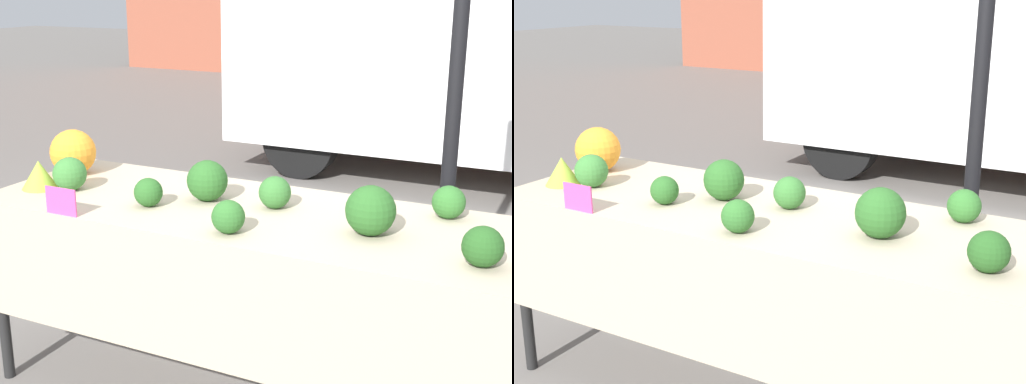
# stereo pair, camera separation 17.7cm
# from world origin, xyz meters

# --- Properties ---
(tent_pole) EXTENTS (0.07, 0.07, 2.44)m
(tent_pole) POSITION_xyz_m (0.59, 0.83, 1.22)
(tent_pole) COLOR black
(tent_pole) RESTS_ON ground_plane
(market_table) EXTENTS (2.32, 0.80, 0.86)m
(market_table) POSITION_xyz_m (0.00, -0.07, 0.76)
(market_table) COLOR tan
(market_table) RESTS_ON ground_plane
(orange_cauliflower) EXTENTS (0.22, 0.22, 0.22)m
(orange_cauliflower) POSITION_xyz_m (-1.03, 0.12, 0.97)
(orange_cauliflower) COLOR orange
(orange_cauliflower) RESTS_ON market_table
(romanesco_head) EXTENTS (0.16, 0.16, 0.13)m
(romanesco_head) POSITION_xyz_m (-1.01, -0.14, 0.93)
(romanesco_head) COLOR #93B238
(romanesco_head) RESTS_ON market_table
(broccoli_head_0) EXTENTS (0.12, 0.12, 0.12)m
(broccoli_head_0) POSITION_xyz_m (-0.42, -0.14, 0.92)
(broccoli_head_0) COLOR #285B23
(broccoli_head_0) RESTS_ON market_table
(broccoli_head_1) EXTENTS (0.14, 0.14, 0.14)m
(broccoli_head_1) POSITION_xyz_m (0.91, -0.19, 0.93)
(broccoli_head_1) COLOR #23511E
(broccoli_head_1) RESTS_ON market_table
(broccoli_head_2) EXTENTS (0.17, 0.17, 0.17)m
(broccoli_head_2) POSITION_xyz_m (-0.25, 0.04, 0.95)
(broccoli_head_2) COLOR #285B23
(broccoli_head_2) RESTS_ON market_table
(broccoli_head_3) EXTENTS (0.15, 0.15, 0.15)m
(broccoli_head_3) POSITION_xyz_m (-0.86, -0.10, 0.94)
(broccoli_head_3) COLOR #387533
(broccoli_head_3) RESTS_ON market_table
(broccoli_head_4) EXTENTS (0.13, 0.13, 0.13)m
(broccoli_head_4) POSITION_xyz_m (0.71, 0.26, 0.93)
(broccoli_head_4) COLOR #2D6628
(broccoli_head_4) RESTS_ON market_table
(broccoli_head_5) EXTENTS (0.12, 0.12, 0.12)m
(broccoli_head_5) POSITION_xyz_m (0.02, -0.28, 0.92)
(broccoli_head_5) COLOR #2D6628
(broccoli_head_5) RESTS_ON market_table
(broccoli_head_6) EXTENTS (0.13, 0.13, 0.13)m
(broccoli_head_6) POSITION_xyz_m (0.05, 0.07, 0.93)
(broccoli_head_6) COLOR #336B2D
(broccoli_head_6) RESTS_ON market_table
(broccoli_head_7) EXTENTS (0.18, 0.18, 0.18)m
(broccoli_head_7) POSITION_xyz_m (0.49, -0.06, 0.95)
(broccoli_head_7) COLOR #285B23
(broccoli_head_7) RESTS_ON market_table
(price_sign) EXTENTS (0.15, 0.01, 0.11)m
(price_sign) POSITION_xyz_m (-0.66, -0.38, 0.92)
(price_sign) COLOR #EF4793
(price_sign) RESTS_ON market_table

